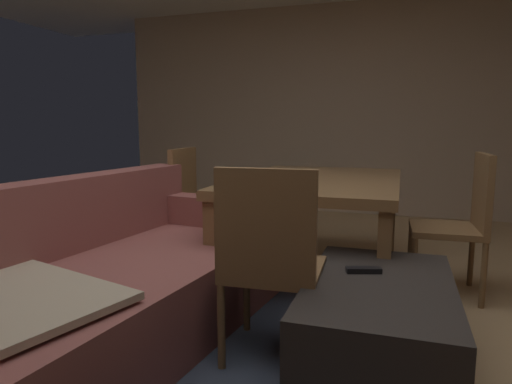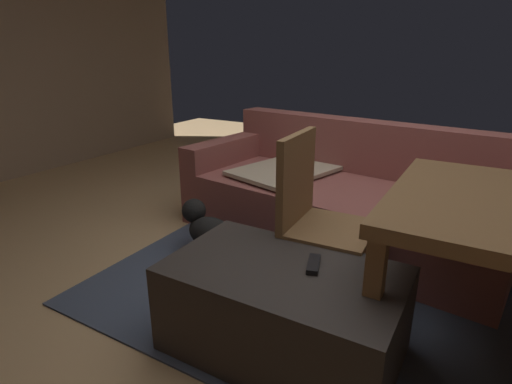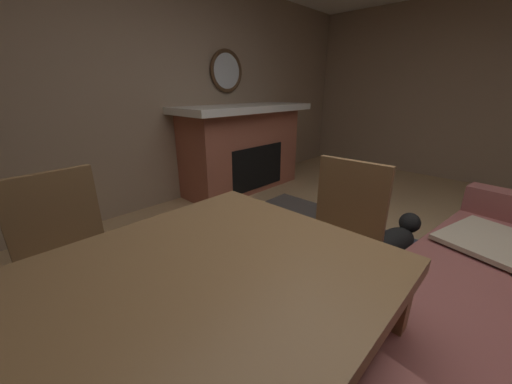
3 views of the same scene
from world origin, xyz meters
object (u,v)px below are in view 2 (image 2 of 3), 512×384
dining_chair_west (314,211)px  small_dog (210,230)px  ottoman_coffee_table (282,310)px  tv_remote (314,264)px  couch (342,198)px

dining_chair_west → small_dog: (-0.79, 0.12, -0.34)m
ottoman_coffee_table → dining_chair_west: size_ratio=1.11×
tv_remote → dining_chair_west: size_ratio=0.17×
couch → small_dog: bearing=-131.1°
small_dog → tv_remote: bearing=-28.4°
ottoman_coffee_table → dining_chair_west: (-0.06, 0.48, 0.31)m
couch → dining_chair_west: dining_chair_west is taller
ottoman_coffee_table → small_dog: ottoman_coffee_table is taller
couch → ottoman_coffee_table: size_ratio=2.32×
couch → small_dog: size_ratio=4.78×
small_dog → dining_chair_west: bearing=-8.5°
tv_remote → small_dog: 1.12m
couch → small_dog: couch is taller
ottoman_coffee_table → small_dog: bearing=144.9°
dining_chair_west → ottoman_coffee_table: bearing=-83.2°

